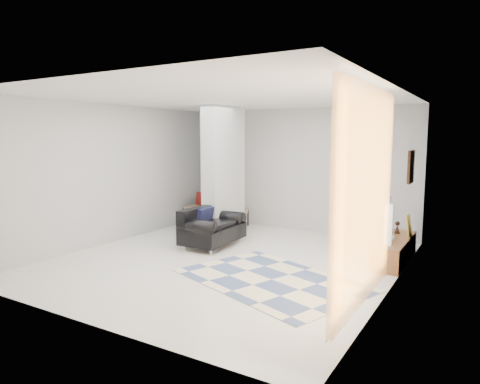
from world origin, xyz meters
The scene contains 17 objects.
floor centered at (0.00, 0.00, 0.00)m, with size 6.00×6.00×0.00m, color white.
ceiling centered at (0.00, 0.00, 2.80)m, with size 6.00×6.00×0.00m, color white.
wall_back centered at (0.00, 3.00, 1.40)m, with size 6.00×6.00×0.00m, color #B8BABD.
wall_front centered at (0.00, -3.00, 1.40)m, with size 6.00×6.00×0.00m, color #B8BABD.
wall_left centered at (-2.75, 0.00, 1.40)m, with size 6.00×6.00×0.00m, color #B8BABD.
wall_right centered at (2.75, 0.00, 1.40)m, with size 6.00×6.00×0.00m, color #B8BABD.
partition_column centered at (-1.10, 1.60, 1.40)m, with size 0.35×1.20×2.80m, color #B1B6B9.
hallway_door centered at (-2.10, 2.96, 1.02)m, with size 0.85×0.06×2.04m, color white.
curtain centered at (2.67, -1.15, 1.45)m, with size 2.55×2.55×0.00m, color #FFAE43.
wall_art centered at (2.72, 1.44, 1.65)m, with size 0.04×0.45×0.55m, color #361C0E.
media_console centered at (2.52, 1.44, 0.21)m, with size 0.45×1.69×0.80m.
loveseat centered at (-0.86, 0.73, 0.36)m, with size 0.84×1.40×0.76m.
daybed centered at (-1.93, 2.48, 0.43)m, with size 1.53×0.65×0.77m.
area_rug centered at (1.14, -0.55, 0.01)m, with size 2.73×1.82×0.01m, color beige.
cylinder_lamp centered at (2.50, 0.91, 0.73)m, with size 0.12×0.12×0.67m, color silver.
bronze_figurine centered at (2.47, 1.88, 0.51)m, with size 0.11×0.11×0.22m, color black, non-canonical shape.
vase centered at (2.47, 1.19, 0.50)m, with size 0.18×0.18×0.19m, color white.
Camera 1 is at (3.90, -6.14, 2.13)m, focal length 32.00 mm.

